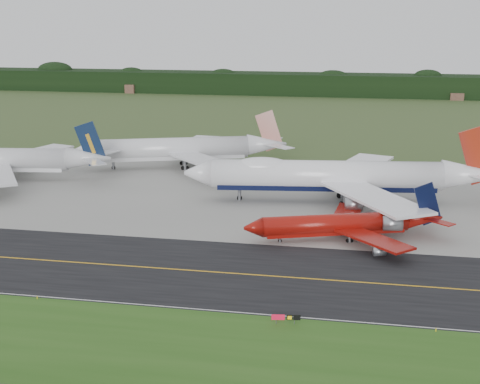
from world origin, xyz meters
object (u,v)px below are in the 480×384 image
jet_ba_747 (337,176)px  jet_star_tail (183,149)px  jet_red_737 (346,224)px  taxiway_sign (286,317)px

jet_ba_747 → jet_star_tail: jet_ba_747 is taller
jet_star_tail → jet_red_737: bearing=-49.3°
jet_ba_747 → jet_star_tail: bearing=146.9°
jet_ba_747 → taxiway_sign: size_ratio=18.07×
jet_red_737 → taxiway_sign: size_ratio=9.54×
jet_red_737 → jet_star_tail: jet_star_tail is taller
jet_ba_747 → taxiway_sign: jet_ba_747 is taller
jet_red_737 → jet_star_tail: 76.40m
jet_ba_747 → jet_star_tail: 55.68m
jet_ba_747 → jet_red_737: jet_ba_747 is taller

